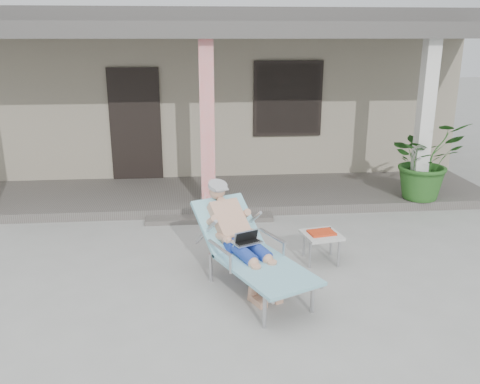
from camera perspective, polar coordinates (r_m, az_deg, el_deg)
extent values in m
plane|color=#9E9E99|center=(6.34, -2.84, -9.05)|extent=(60.00, 60.00, 0.00)
cube|color=#9E957E|center=(12.26, -4.34, 10.97)|extent=(10.00, 5.00, 3.00)
cube|color=#474442|center=(12.20, -4.53, 18.70)|extent=(10.40, 5.40, 0.30)
cube|color=black|center=(9.85, -11.65, 7.42)|extent=(0.95, 0.06, 2.10)
cube|color=black|center=(9.90, 5.40, 10.37)|extent=(1.20, 0.06, 1.30)
cube|color=black|center=(9.89, 5.40, 10.37)|extent=(1.32, 0.05, 1.42)
cube|color=#605B56|center=(9.11, -3.70, -0.32)|extent=(10.00, 2.00, 0.15)
cube|color=red|center=(7.96, -3.70, 7.37)|extent=(0.22, 0.22, 2.61)
cube|color=silver|center=(8.78, 19.98, 7.30)|extent=(0.22, 0.22, 2.61)
cube|color=#474442|center=(8.69, -4.07, 17.62)|extent=(10.00, 2.30, 0.24)
cube|color=#605B56|center=(8.03, -3.44, -3.01)|extent=(2.00, 0.30, 0.07)
cylinder|color=#B7B7BC|center=(5.17, 2.78, -13.30)|extent=(0.04, 0.04, 0.36)
cylinder|color=#B7B7BC|center=(5.48, 8.13, -11.60)|extent=(0.04, 0.04, 0.36)
cylinder|color=#B7B7BC|center=(6.07, -3.30, -8.45)|extent=(0.04, 0.04, 0.36)
cylinder|color=#B7B7BC|center=(6.33, 1.54, -7.30)|extent=(0.04, 0.04, 0.36)
cube|color=#B7B7BC|center=(5.54, 2.95, -8.83)|extent=(1.04, 1.31, 0.03)
cube|color=#95D0E6|center=(5.53, 2.96, -8.61)|extent=(1.14, 1.39, 0.04)
cube|color=#B7B7BC|center=(6.12, -1.38, -3.93)|extent=(0.78, 0.76, 0.47)
cube|color=#95D0E6|center=(6.11, -1.39, -3.64)|extent=(0.89, 0.86, 0.54)
cylinder|color=#9C9C9E|center=(6.21, -2.64, 0.80)|extent=(0.31, 0.31, 0.12)
cube|color=silver|center=(5.79, 0.72, -5.62)|extent=(0.38, 0.34, 0.22)
cube|color=beige|center=(6.58, 9.14, -4.78)|extent=(0.53, 0.53, 0.04)
cylinder|color=#B7B7BC|center=(6.44, 7.86, -7.04)|extent=(0.03, 0.03, 0.35)
cylinder|color=#B7B7BC|center=(6.53, 11.02, -6.86)|extent=(0.03, 0.03, 0.35)
cylinder|color=#B7B7BC|center=(6.77, 7.17, -5.79)|extent=(0.03, 0.03, 0.35)
cylinder|color=#B7B7BC|center=(6.86, 10.18, -5.64)|extent=(0.03, 0.03, 0.35)
cube|color=red|center=(6.56, 9.15, -4.52)|extent=(0.36, 0.29, 0.03)
cube|color=black|center=(6.67, 8.90, -4.18)|extent=(0.32, 0.08, 0.03)
imported|color=#26591E|center=(9.04, 20.05, 3.41)|extent=(1.40, 1.28, 1.33)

